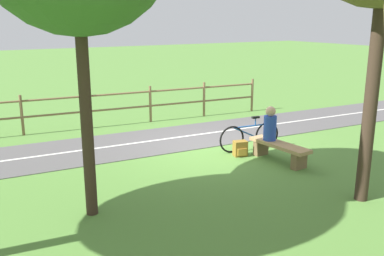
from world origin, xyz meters
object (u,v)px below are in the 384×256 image
(person_seated, at_px, (270,125))
(bench, at_px, (279,149))
(bicycle, at_px, (250,136))
(backpack, at_px, (240,149))

(person_seated, bearing_deg, bench, -180.00)
(bicycle, bearing_deg, bench, 98.75)
(bench, relative_size, backpack, 4.41)
(bench, distance_m, backpack, 0.96)
(bench, xyz_separation_m, person_seated, (0.33, 0.02, 0.51))
(person_seated, bearing_deg, backpack, 43.11)
(person_seated, xyz_separation_m, backpack, (0.46, 0.50, -0.63))
(bench, relative_size, person_seated, 2.02)
(bench, distance_m, bicycle, 1.05)
(backpack, bearing_deg, person_seated, -132.62)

